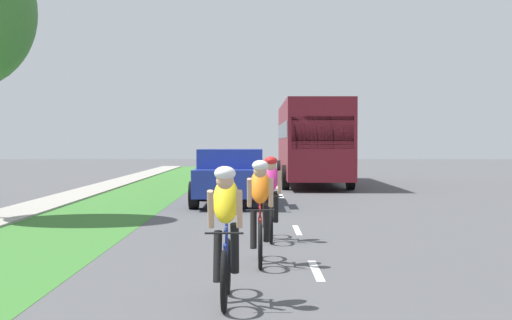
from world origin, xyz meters
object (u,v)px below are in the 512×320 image
cyclist_lead (225,233)px  pickup_blue (230,177)px  bus_maroon (310,139)px  cyclist_distant (270,197)px  cyclist_trailing (259,211)px

cyclist_lead → pickup_blue: (-0.38, 13.85, 0.02)m
cyclist_lead → bus_maroon: (2.74, 24.77, 1.17)m
cyclist_distant → pickup_blue: 8.24m
bus_maroon → pickup_blue: bearing=-105.9°
cyclist_lead → cyclist_distant: 5.70m
cyclist_lead → cyclist_trailing: (0.41, 2.82, 0.00)m
cyclist_lead → pickup_blue: bearing=91.6°
cyclist_trailing → bus_maroon: bus_maroon is taller
cyclist_trailing → bus_maroon: 22.10m
cyclist_distant → bus_maroon: bus_maroon is taller
bus_maroon → cyclist_distant: bearing=-96.3°
cyclist_lead → bus_maroon: bus_maroon is taller
cyclist_trailing → bus_maroon: size_ratio=0.15×
cyclist_lead → bus_maroon: bearing=83.7°
cyclist_distant → cyclist_lead: bearing=-96.2°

